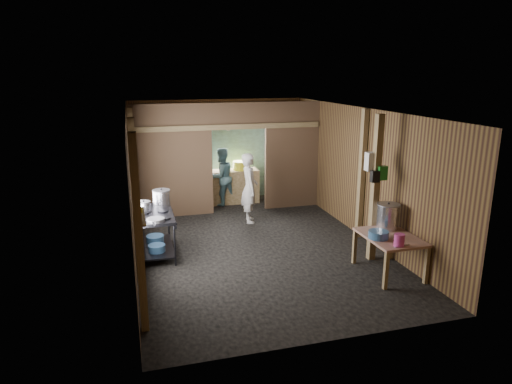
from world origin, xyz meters
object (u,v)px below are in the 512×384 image
object	(u,v)px
pink_bucket	(399,240)
yellow_tub	(241,165)
gas_range	(155,234)
prep_table	(389,254)
stove_pot_large	(161,199)
stock_pot	(388,217)
cook	(249,188)

from	to	relation	value
pink_bucket	yellow_tub	size ratio (longest dim) A/B	0.49
gas_range	prep_table	distance (m)	4.15
prep_table	yellow_tub	bearing A→B (deg)	105.67
gas_range	prep_table	world-z (taller)	gas_range
prep_table	pink_bucket	distance (m)	0.61
gas_range	yellow_tub	size ratio (longest dim) A/B	3.47
stove_pot_large	stock_pot	xyz separation A→B (m)	(3.69, -1.89, -0.09)
cook	stove_pot_large	bearing A→B (deg)	124.08
stove_pot_large	stock_pot	world-z (taller)	stove_pot_large
gas_range	cook	bearing A→B (deg)	32.65
prep_table	pink_bucket	bearing A→B (deg)	-104.91
pink_bucket	yellow_tub	distance (m)	5.43
stove_pot_large	cook	world-z (taller)	cook
pink_bucket	cook	world-z (taller)	cook
cook	stock_pot	bearing A→B (deg)	-142.13
cook	yellow_tub	bearing A→B (deg)	0.62
prep_table	cook	bearing A→B (deg)	115.60
prep_table	stove_pot_large	bearing A→B (deg)	147.61
gas_range	yellow_tub	world-z (taller)	yellow_tub
stove_pot_large	prep_table	bearing A→B (deg)	-32.39
prep_table	stove_pot_large	world-z (taller)	stove_pot_large
stove_pot_large	cook	xyz separation A→B (m)	(1.99, 1.00, -0.18)
gas_range	stove_pot_large	bearing A→B (deg)	66.02
prep_table	cook	size ratio (longest dim) A/B	0.71
gas_range	pink_bucket	size ratio (longest dim) A/B	7.11
stove_pot_large	pink_bucket	world-z (taller)	stove_pot_large
prep_table	cook	distance (m)	3.63
prep_table	yellow_tub	world-z (taller)	yellow_tub
prep_table	gas_range	bearing A→B (deg)	153.33
gas_range	stove_pot_large	size ratio (longest dim) A/B	4.04
gas_range	yellow_tub	bearing A→B (deg)	51.94
stock_pot	pink_bucket	world-z (taller)	stock_pot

